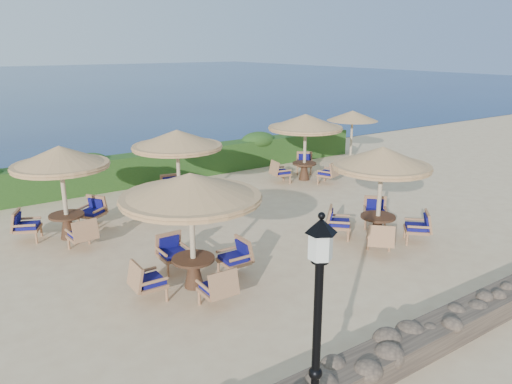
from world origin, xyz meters
name	(u,v)px	position (x,y,z in m)	size (l,w,h in m)	color
ground	(285,230)	(0.00, 0.00, 0.00)	(120.00, 120.00, 0.00)	beige
hedge	(177,164)	(0.00, 7.20, 0.60)	(18.00, 0.90, 1.20)	#1E4014
stone_wall	(479,312)	(0.00, -6.20, 0.22)	(15.00, 0.65, 0.44)	brown
lamp_post	(316,349)	(-4.80, -6.80, 1.55)	(0.44, 0.44, 3.31)	black
extra_parasol	(353,116)	(7.80, 5.20, 2.17)	(2.30, 2.30, 2.41)	#C8B28D
cafe_set_0	(191,207)	(-3.91, -1.69, 1.89)	(3.10, 3.10, 2.65)	#C8B28D
cafe_set_1	(381,178)	(1.63, -2.06, 1.79)	(2.67, 2.67, 2.65)	#C8B28D
cafe_set_2	(62,174)	(-5.46, 2.95, 1.87)	(2.76, 2.73, 2.65)	#C8B28D
cafe_set_3	(178,152)	(-1.70, 3.53, 1.94)	(2.92, 2.92, 2.65)	#C8B28D
cafe_set_4	(305,132)	(4.10, 4.08, 1.94)	(2.95, 2.95, 2.65)	#C8B28D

